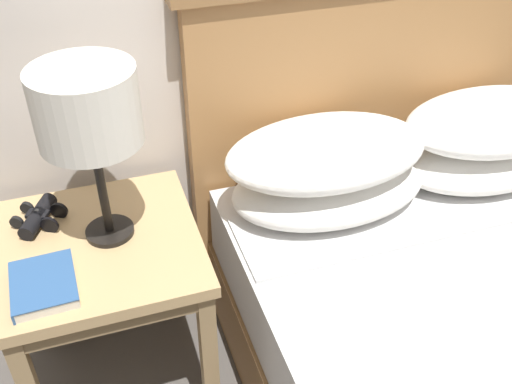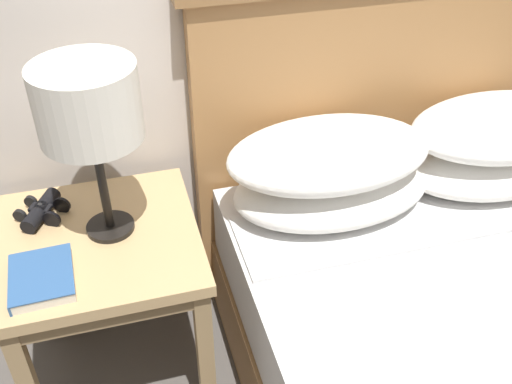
{
  "view_description": "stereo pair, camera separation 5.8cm",
  "coord_description": "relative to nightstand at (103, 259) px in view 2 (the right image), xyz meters",
  "views": [
    {
      "loc": [
        -0.47,
        -0.5,
        1.63
      ],
      "look_at": [
        -0.07,
        0.73,
        0.68
      ],
      "focal_mm": 42.0,
      "sensor_mm": 36.0,
      "label": 1
    },
    {
      "loc": [
        -0.41,
        -0.52,
        1.63
      ],
      "look_at": [
        -0.07,
        0.73,
        0.68
      ],
      "focal_mm": 42.0,
      "sensor_mm": 36.0,
      "label": 2
    }
  ],
  "objects": [
    {
      "name": "nightstand",
      "position": [
        0.0,
        0.0,
        0.0
      ],
      "size": [
        0.53,
        0.53,
        0.58
      ],
      "color": "tan",
      "rests_on": "ground_plane"
    },
    {
      "name": "table_lamp",
      "position": [
        0.04,
        0.02,
        0.46
      ],
      "size": [
        0.25,
        0.25,
        0.48
      ],
      "color": "black",
      "rests_on": "nightstand"
    },
    {
      "name": "book_on_nightstand",
      "position": [
        -0.15,
        -0.14,
        0.1
      ],
      "size": [
        0.16,
        0.19,
        0.03
      ],
      "color": "silver",
      "rests_on": "nightstand"
    },
    {
      "name": "binoculars_pair",
      "position": [
        -0.14,
        0.13,
        0.1
      ],
      "size": [
        0.16,
        0.16,
        0.05
      ],
      "color": "black",
      "rests_on": "nightstand"
    }
  ]
}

